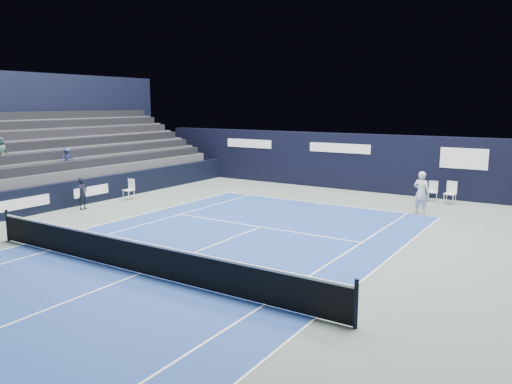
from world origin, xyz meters
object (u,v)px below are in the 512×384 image
Objects in this scene: folding_chair_back_a at (433,190)px; line_judge_chair at (130,188)px; folding_chair_back_b at (451,191)px; tennis_net at (139,256)px; tennis_player at (421,193)px.

folding_chair_back_a is 0.95× the size of line_judge_chair.
tennis_net reaches higher than folding_chair_back_b.
folding_chair_back_b reaches higher than folding_chair_back_a.
tennis_net is 6.87× the size of tennis_player.
folding_chair_back_b is (0.90, -0.36, 0.06)m from folding_chair_back_a.
tennis_player reaches higher than tennis_net.
folding_chair_back_a is at bearing 74.41° from tennis_net.
folding_chair_back_b is at bearing -33.12° from folding_chair_back_a.
folding_chair_back_b is 1.06× the size of line_judge_chair.
folding_chair_back_b is at bearing 78.25° from tennis_player.
line_judge_chair is 0.55× the size of tennis_player.
folding_chair_back_a is 3.40m from tennis_player.
tennis_net is (-4.32, -15.46, -0.05)m from folding_chair_back_a.
line_judge_chair is at bearing 137.93° from tennis_net.
tennis_net is at bearing -117.16° from folding_chair_back_a.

